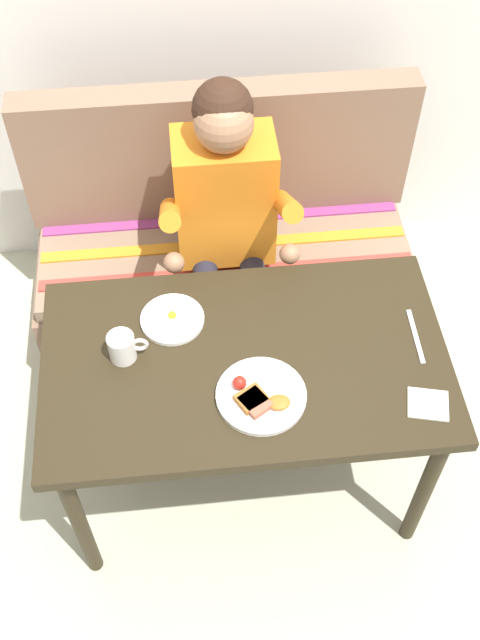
{
  "coord_description": "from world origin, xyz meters",
  "views": [
    {
      "loc": [
        -0.15,
        -1.28,
        2.55
      ],
      "look_at": [
        0.0,
        0.15,
        0.72
      ],
      "focal_mm": 42.7,
      "sensor_mm": 36.0,
      "label": 1
    }
  ],
  "objects_px": {
    "person": "(227,215)",
    "plate_breakfast": "(260,396)",
    "napkin": "(428,404)",
    "couch": "(224,260)",
    "knife": "(416,336)",
    "table": "(245,374)",
    "plate_eggs": "(172,319)",
    "coffee_mug": "(123,346)"
  },
  "relations": [
    {
      "from": "couch",
      "to": "plate_breakfast",
      "type": "distance_m",
      "value": 1.0
    },
    {
      "from": "table",
      "to": "plate_breakfast",
      "type": "xyz_separation_m",
      "value": [
        0.03,
        -0.14,
        0.1
      ]
    },
    {
      "from": "person",
      "to": "knife",
      "type": "height_order",
      "value": "person"
    },
    {
      "from": "plate_eggs",
      "to": "knife",
      "type": "distance_m",
      "value": 0.74
    },
    {
      "from": "table",
      "to": "coffee_mug",
      "type": "height_order",
      "value": "coffee_mug"
    },
    {
      "from": "person",
      "to": "couch",
      "type": "bearing_deg",
      "value": 90.13
    },
    {
      "from": "plate_breakfast",
      "to": "plate_eggs",
      "type": "xyz_separation_m",
      "value": [
        -0.23,
        0.3,
        -0.0
      ]
    },
    {
      "from": "napkin",
      "to": "plate_breakfast",
      "type": "bearing_deg",
      "value": 171.55
    },
    {
      "from": "couch",
      "to": "person",
      "type": "bearing_deg",
      "value": -89.87
    },
    {
      "from": "napkin",
      "to": "coffee_mug",
      "type": "bearing_deg",
      "value": 163.12
    },
    {
      "from": "person",
      "to": "plate_eggs",
      "type": "relative_size",
      "value": 6.22
    },
    {
      "from": "person",
      "to": "napkin",
      "type": "xyz_separation_m",
      "value": [
        0.49,
        -0.8,
        -0.01
      ]
    },
    {
      "from": "person",
      "to": "knife",
      "type": "distance_m",
      "value": 0.77
    },
    {
      "from": "plate_eggs",
      "to": "plate_breakfast",
      "type": "bearing_deg",
      "value": -52.84
    },
    {
      "from": "person",
      "to": "napkin",
      "type": "bearing_deg",
      "value": -58.51
    },
    {
      "from": "table",
      "to": "plate_breakfast",
      "type": "relative_size",
      "value": 4.67
    },
    {
      "from": "coffee_mug",
      "to": "knife",
      "type": "height_order",
      "value": "coffee_mug"
    },
    {
      "from": "person",
      "to": "plate_eggs",
      "type": "bearing_deg",
      "value": -115.68
    },
    {
      "from": "plate_eggs",
      "to": "couch",
      "type": "bearing_deg",
      "value": 71.17
    },
    {
      "from": "coffee_mug",
      "to": "table",
      "type": "bearing_deg",
      "value": -6.9
    },
    {
      "from": "couch",
      "to": "napkin",
      "type": "height_order",
      "value": "couch"
    },
    {
      "from": "table",
      "to": "plate_eggs",
      "type": "height_order",
      "value": "plate_eggs"
    },
    {
      "from": "napkin",
      "to": "knife",
      "type": "relative_size",
      "value": 0.57
    },
    {
      "from": "plate_breakfast",
      "to": "knife",
      "type": "height_order",
      "value": "plate_breakfast"
    },
    {
      "from": "couch",
      "to": "plate_breakfast",
      "type": "xyz_separation_m",
      "value": [
        0.03,
        -0.91,
        0.41
      ]
    },
    {
      "from": "plate_breakfast",
      "to": "napkin",
      "type": "xyz_separation_m",
      "value": [
        0.47,
        -0.07,
        -0.01
      ]
    },
    {
      "from": "plate_breakfast",
      "to": "coffee_mug",
      "type": "relative_size",
      "value": 2.18
    },
    {
      "from": "plate_breakfast",
      "to": "couch",
      "type": "bearing_deg",
      "value": 91.58
    },
    {
      "from": "person",
      "to": "coffee_mug",
      "type": "bearing_deg",
      "value": -122.86
    },
    {
      "from": "table",
      "to": "plate_eggs",
      "type": "distance_m",
      "value": 0.28
    },
    {
      "from": "couch",
      "to": "knife",
      "type": "xyz_separation_m",
      "value": [
        0.52,
        -0.74,
        0.4
      ]
    },
    {
      "from": "table",
      "to": "plate_eggs",
      "type": "relative_size",
      "value": 6.16
    },
    {
      "from": "person",
      "to": "plate_breakfast",
      "type": "distance_m",
      "value": 0.73
    },
    {
      "from": "table",
      "to": "napkin",
      "type": "distance_m",
      "value": 0.54
    },
    {
      "from": "plate_eggs",
      "to": "coffee_mug",
      "type": "distance_m",
      "value": 0.19
    },
    {
      "from": "table",
      "to": "plate_eggs",
      "type": "bearing_deg",
      "value": 142.08
    },
    {
      "from": "plate_eggs",
      "to": "table",
      "type": "bearing_deg",
      "value": -37.92
    },
    {
      "from": "coffee_mug",
      "to": "couch",
      "type": "bearing_deg",
      "value": 63.95
    },
    {
      "from": "plate_eggs",
      "to": "knife",
      "type": "relative_size",
      "value": 0.97
    },
    {
      "from": "couch",
      "to": "coffee_mug",
      "type": "distance_m",
      "value": 0.92
    },
    {
      "from": "couch",
      "to": "knife",
      "type": "distance_m",
      "value": 0.99
    },
    {
      "from": "plate_breakfast",
      "to": "knife",
      "type": "distance_m",
      "value": 0.52
    }
  ]
}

